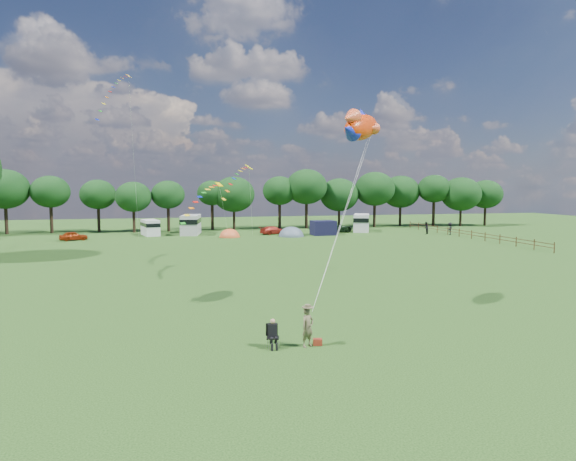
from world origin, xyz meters
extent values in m
plane|color=black|center=(0.00, 0.00, 0.00)|extent=(180.00, 180.00, 0.00)
cylinder|color=black|center=(-33.19, 55.37, 2.10)|extent=(0.49, 0.49, 4.21)
ellipsoid|color=#0F3312|center=(-33.19, 55.37, 6.87)|extent=(7.11, 7.11, 6.05)
cylinder|color=black|center=(-26.90, 55.70, 2.13)|extent=(0.49, 0.49, 4.25)
ellipsoid|color=#0F3312|center=(-26.90, 55.70, 6.45)|extent=(5.86, 5.86, 4.98)
cylinder|color=black|center=(-20.03, 56.31, 1.95)|extent=(0.47, 0.47, 3.90)
ellipsoid|color=#0F3312|center=(-20.03, 56.31, 6.00)|extent=(5.58, 5.58, 4.74)
cylinder|color=black|center=(-14.36, 53.27, 1.78)|extent=(0.44, 0.44, 3.56)
ellipsoid|color=#0F3312|center=(-14.36, 53.27, 5.64)|extent=(5.56, 5.56, 4.73)
cylinder|color=black|center=(-9.09, 54.23, 1.98)|extent=(0.47, 0.47, 3.95)
ellipsoid|color=#0F3312|center=(-9.09, 54.23, 5.95)|extent=(5.33, 5.33, 4.53)
cylinder|color=black|center=(-1.92, 56.03, 2.17)|extent=(0.50, 0.50, 4.33)
ellipsoid|color=#0F3312|center=(-1.92, 56.03, 6.19)|extent=(4.95, 4.95, 4.21)
cylinder|color=black|center=(1.70, 55.56, 1.66)|extent=(0.43, 0.43, 3.31)
ellipsoid|color=#0F3312|center=(1.70, 55.56, 5.95)|extent=(7.03, 7.03, 5.98)
cylinder|color=black|center=(9.66, 55.80, 2.18)|extent=(0.50, 0.50, 4.36)
ellipsoid|color=#0F3312|center=(9.66, 55.80, 6.56)|extent=(5.84, 5.84, 4.97)
cylinder|color=black|center=(14.25, 54.92, 2.27)|extent=(0.51, 0.51, 4.55)
ellipsoid|color=#0F3312|center=(14.25, 54.92, 7.23)|extent=(7.15, 7.15, 6.08)
cylinder|color=black|center=(20.49, 55.63, 1.61)|extent=(0.42, 0.42, 3.21)
ellipsoid|color=#0F3312|center=(20.49, 55.63, 5.80)|extent=(6.90, 6.90, 5.86)
cylinder|color=black|center=(26.98, 54.96, 2.09)|extent=(0.48, 0.48, 4.17)
ellipsoid|color=#0F3312|center=(26.98, 54.96, 6.86)|extent=(7.16, 7.16, 6.09)
cylinder|color=black|center=(32.97, 56.89, 1.83)|extent=(0.45, 0.45, 3.66)
ellipsoid|color=#0F3312|center=(32.97, 56.89, 6.31)|extent=(7.05, 7.05, 5.99)
cylinder|color=black|center=(38.41, 54.37, 2.32)|extent=(0.52, 0.52, 4.65)
ellipsoid|color=#0F3312|center=(38.41, 54.37, 6.88)|extent=(5.96, 5.96, 5.06)
cylinder|color=black|center=(43.16, 53.04, 1.59)|extent=(0.42, 0.42, 3.19)
ellipsoid|color=#0F3312|center=(43.16, 53.04, 5.89)|extent=(7.23, 7.23, 6.14)
cylinder|color=black|center=(48.55, 53.44, 1.76)|extent=(0.44, 0.44, 3.52)
ellipsoid|color=#0F3312|center=(48.55, 53.44, 5.86)|extent=(6.22, 6.22, 5.28)
cylinder|color=#472D19|center=(32.00, 18.00, 0.60)|extent=(0.12, 0.12, 1.20)
cylinder|color=#472D19|center=(32.00, 21.00, 0.60)|extent=(0.12, 0.12, 1.20)
cylinder|color=#472D19|center=(32.00, 19.50, 0.95)|extent=(0.08, 3.00, 0.08)
cylinder|color=#472D19|center=(32.00, 19.50, 0.55)|extent=(0.08, 3.00, 0.08)
cylinder|color=#472D19|center=(32.00, 24.00, 0.60)|extent=(0.12, 0.12, 1.20)
cylinder|color=#472D19|center=(32.00, 22.50, 0.95)|extent=(0.08, 3.00, 0.08)
cylinder|color=#472D19|center=(32.00, 22.50, 0.55)|extent=(0.08, 3.00, 0.08)
cylinder|color=#472D19|center=(32.00, 27.00, 0.60)|extent=(0.12, 0.12, 1.20)
cylinder|color=#472D19|center=(32.00, 25.50, 0.95)|extent=(0.08, 3.00, 0.08)
cylinder|color=#472D19|center=(32.00, 25.50, 0.55)|extent=(0.08, 3.00, 0.08)
cylinder|color=#472D19|center=(32.00, 30.00, 0.60)|extent=(0.12, 0.12, 1.20)
cylinder|color=#472D19|center=(32.00, 28.50, 0.95)|extent=(0.08, 3.00, 0.08)
cylinder|color=#472D19|center=(32.00, 28.50, 0.55)|extent=(0.08, 3.00, 0.08)
cylinder|color=#472D19|center=(32.00, 33.00, 0.60)|extent=(0.12, 0.12, 1.20)
cylinder|color=#472D19|center=(32.00, 31.50, 0.95)|extent=(0.08, 3.00, 0.08)
cylinder|color=#472D19|center=(32.00, 31.50, 0.55)|extent=(0.08, 3.00, 0.08)
cylinder|color=#472D19|center=(32.00, 36.00, 0.60)|extent=(0.12, 0.12, 1.20)
cylinder|color=#472D19|center=(32.00, 34.50, 0.95)|extent=(0.08, 3.00, 0.08)
cylinder|color=#472D19|center=(32.00, 34.50, 0.55)|extent=(0.08, 3.00, 0.08)
cylinder|color=#472D19|center=(32.00, 39.00, 0.60)|extent=(0.12, 0.12, 1.20)
cylinder|color=#472D19|center=(32.00, 37.50, 0.95)|extent=(0.08, 3.00, 0.08)
cylinder|color=#472D19|center=(32.00, 37.50, 0.55)|extent=(0.08, 3.00, 0.08)
cylinder|color=#472D19|center=(32.00, 42.00, 0.60)|extent=(0.12, 0.12, 1.20)
cylinder|color=#472D19|center=(32.00, 40.50, 0.95)|extent=(0.08, 3.00, 0.08)
cylinder|color=#472D19|center=(32.00, 40.50, 0.55)|extent=(0.08, 3.00, 0.08)
cylinder|color=#472D19|center=(32.00, 45.00, 0.60)|extent=(0.12, 0.12, 1.20)
cylinder|color=#472D19|center=(32.00, 43.50, 0.95)|extent=(0.08, 3.00, 0.08)
cylinder|color=#472D19|center=(32.00, 43.50, 0.55)|extent=(0.08, 3.00, 0.08)
cylinder|color=#472D19|center=(32.00, 48.00, 0.60)|extent=(0.12, 0.12, 1.20)
cylinder|color=#472D19|center=(32.00, 46.50, 0.95)|extent=(0.08, 3.00, 0.08)
cylinder|color=#472D19|center=(32.00, 46.50, 0.55)|extent=(0.08, 3.00, 0.08)
cylinder|color=#472D19|center=(32.00, 51.00, 0.60)|extent=(0.12, 0.12, 1.20)
cylinder|color=#472D19|center=(32.00, 49.50, 0.95)|extent=(0.08, 3.00, 0.08)
cylinder|color=#472D19|center=(32.00, 49.50, 0.55)|extent=(0.08, 3.00, 0.08)
imported|color=#912909|center=(-21.40, 43.38, 0.61)|extent=(3.92, 2.49, 1.22)
imported|color=#A52619|center=(6.48, 45.86, 0.61)|extent=(4.40, 3.24, 1.22)
imported|color=black|center=(16.57, 46.29, 0.79)|extent=(6.28, 4.04, 1.58)
cube|color=silver|center=(-11.66, 48.24, 1.16)|extent=(3.04, 4.98, 2.32)
cube|color=black|center=(-11.66, 48.24, 1.63)|extent=(3.10, 5.08, 0.55)
cylinder|color=black|center=(-11.31, 46.82, 0.33)|extent=(0.69, 0.39, 0.65)
cylinder|color=black|center=(-12.02, 49.66, 0.33)|extent=(0.69, 0.39, 0.65)
cube|color=#B3B3B5|center=(-5.72, 48.46, 1.47)|extent=(3.37, 6.19, 2.94)
cube|color=black|center=(-5.72, 48.46, 2.07)|extent=(3.44, 6.32, 0.70)
cylinder|color=black|center=(-6.01, 46.62, 0.41)|extent=(0.86, 0.43, 0.83)
cylinder|color=black|center=(-5.44, 50.29, 0.41)|extent=(0.86, 0.43, 0.83)
cube|color=silver|center=(21.43, 47.31, 1.39)|extent=(4.37, 6.05, 2.78)
cube|color=black|center=(21.43, 47.31, 1.96)|extent=(4.46, 6.17, 0.66)
cylinder|color=black|center=(20.74, 45.70, 0.39)|extent=(0.83, 0.57, 0.78)
cylinder|color=black|center=(22.12, 48.92, 0.39)|extent=(0.83, 0.57, 0.78)
ellipsoid|color=#DC5A2A|center=(-0.45, 42.98, 0.02)|extent=(2.88, 3.31, 2.36)
cylinder|color=#DC5A2A|center=(-0.45, 42.98, 0.04)|extent=(3.02, 3.02, 0.08)
ellipsoid|color=#4C5C6C|center=(8.42, 42.03, 0.02)|extent=(3.58, 4.11, 2.79)
cylinder|color=#4C5C6C|center=(8.42, 42.03, 0.04)|extent=(3.76, 3.76, 0.08)
cube|color=black|center=(13.55, 42.87, 1.07)|extent=(3.49, 2.85, 2.15)
imported|color=brown|center=(-2.26, -5.55, 0.89)|extent=(0.78, 0.68, 1.78)
cylinder|color=#99999E|center=(-4.04, -5.62, 0.24)|extent=(0.02, 0.02, 0.47)
cylinder|color=#99999E|center=(-3.59, -5.62, 0.24)|extent=(0.02, 0.02, 0.47)
cylinder|color=#99999E|center=(-4.04, -5.16, 0.24)|extent=(0.02, 0.02, 0.47)
cylinder|color=#99999E|center=(-3.59, -5.16, 0.24)|extent=(0.02, 0.02, 0.47)
cube|color=black|center=(-3.82, -5.39, 0.47)|extent=(0.64, 0.63, 0.05)
cube|color=black|center=(-3.82, -5.14, 0.77)|extent=(0.53, 0.18, 0.57)
cube|color=black|center=(-3.82, -5.35, 0.80)|extent=(0.44, 0.34, 0.60)
sphere|color=tan|center=(-3.82, -5.37, 1.22)|extent=(0.23, 0.23, 0.23)
cube|color=#A3301C|center=(-1.77, -5.45, 0.14)|extent=(0.45, 0.34, 0.29)
ellipsoid|color=red|center=(2.43, 0.21, 10.51)|extent=(3.56, 3.57, 2.12)
ellipsoid|color=#C4CE00|center=(2.43, 0.21, 10.35)|extent=(2.22, 2.22, 1.16)
cone|color=#E04F26|center=(1.30, -0.93, 10.84)|extent=(1.58, 1.58, 1.12)
cone|color=#131FB4|center=(1.30, -0.93, 10.18)|extent=(1.58, 1.58, 1.12)
cone|color=#131FB4|center=(2.51, 0.29, 11.20)|extent=(1.22, 1.22, 0.95)
sphere|color=white|center=(3.05, 1.38, 10.71)|extent=(0.35, 0.35, 0.35)
sphere|color=black|center=(3.08, 1.48, 10.71)|extent=(0.18, 0.18, 0.18)
cube|color=gold|center=(-12.69, 31.11, 19.39)|extent=(0.64, 0.67, 0.32)
cube|color=red|center=(-12.96, 30.62, 19.16)|extent=(0.40, 0.51, 0.09)
cube|color=orange|center=(-13.23, 30.12, 18.90)|extent=(0.40, 0.51, 0.10)
cube|color=yellow|center=(-13.50, 29.63, 18.55)|extent=(0.40, 0.51, 0.11)
cube|color=#198C1E|center=(-13.77, 29.13, 18.13)|extent=(0.39, 0.50, 0.12)
cube|color=#0C1EB2|center=(-14.04, 28.64, 17.62)|extent=(0.39, 0.50, 0.12)
cube|color=red|center=(-14.31, 28.14, 17.04)|extent=(0.39, 0.50, 0.13)
cube|color=orange|center=(-14.58, 27.65, 16.37)|extent=(0.38, 0.50, 0.14)
cube|color=yellow|center=(-14.85, 27.15, 15.63)|extent=(0.38, 0.50, 0.15)
cube|color=#198C1E|center=(-15.12, 26.66, 14.80)|extent=(0.37, 0.49, 0.15)
cube|color=#0C1EB2|center=(-15.39, 26.16, 13.90)|extent=(0.37, 0.49, 0.16)
cube|color=#F2C600|center=(-3.65, 22.55, 7.41)|extent=(0.88, 0.88, 0.41)
cube|color=red|center=(-4.06, 22.10, 7.30)|extent=(0.61, 0.60, 0.12)
cube|color=orange|center=(-4.46, 21.65, 7.15)|extent=(0.61, 0.60, 0.13)
cube|color=yellow|center=(-4.87, 21.20, 6.93)|extent=(0.61, 0.60, 0.14)
cube|color=#198C1E|center=(-5.27, 20.75, 6.62)|extent=(0.61, 0.60, 0.15)
cube|color=#0C1EB2|center=(-5.68, 20.30, 6.23)|extent=(0.60, 0.59, 0.16)
cube|color=red|center=(-6.08, 19.85, 5.76)|extent=(0.60, 0.59, 0.17)
cube|color=orange|center=(-6.49, 19.40, 5.21)|extent=(0.59, 0.58, 0.18)
cube|color=yellow|center=(-6.89, 18.95, 4.59)|extent=(0.59, 0.58, 0.19)
cube|color=#198C1E|center=(-7.30, 18.50, 3.88)|extent=(0.58, 0.57, 0.20)
cube|color=#D1C909|center=(-1.93, 13.96, 8.79)|extent=(0.80, 0.85, 0.42)
cube|color=red|center=(-2.24, 13.42, 8.72)|extent=(0.47, 0.67, 0.12)
cube|color=orange|center=(-2.56, 12.88, 8.60)|extent=(0.47, 0.67, 0.13)
cube|color=yellow|center=(-2.87, 12.34, 8.41)|extent=(0.46, 0.67, 0.14)
cube|color=#198C1E|center=(-3.19, 11.80, 8.14)|extent=(0.46, 0.67, 0.15)
cube|color=#0C1EB2|center=(-3.50, 11.26, 7.79)|extent=(0.46, 0.67, 0.16)
cube|color=red|center=(-3.82, 10.72, 7.36)|extent=(0.45, 0.66, 0.17)
cube|color=orange|center=(-4.13, 10.18, 6.84)|extent=(0.44, 0.66, 0.18)
cube|color=yellow|center=(-4.45, 9.64, 6.25)|extent=(0.44, 0.66, 0.19)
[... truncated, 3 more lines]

